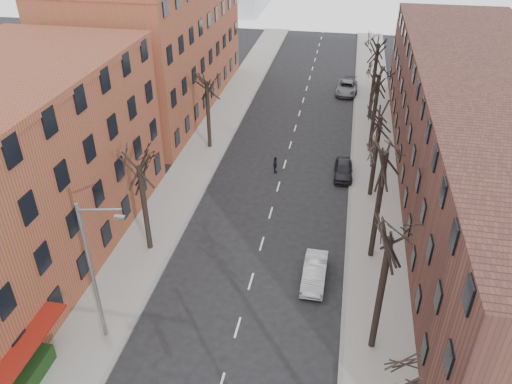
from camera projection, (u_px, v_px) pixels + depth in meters
The scene contains 17 objects.
sidewalk_left at pixel (209, 142), 49.28m from camera, with size 4.00×90.00×0.15m, color gray.
sidewalk_right at pixel (374, 156), 46.77m from camera, with size 4.00×90.00×0.15m, color gray.
building_left_far at pixel (156, 43), 54.38m from camera, with size 12.00×28.00×14.00m, color brown.
building_right at pixel (487, 138), 38.74m from camera, with size 12.00×50.00×10.00m, color #4F2D25.
tree_right_b at pixel (371, 347), 27.69m from camera, with size 5.20×5.20×10.80m, color black, non-canonical shape.
tree_right_c at pixel (370, 256), 34.36m from camera, with size 5.20×5.20×11.60m, color black, non-canonical shape.
tree_right_d at pixel (370, 195), 41.03m from camera, with size 5.20×5.20×10.00m, color black, non-canonical shape.
tree_right_e at pixel (369, 152), 47.70m from camera, with size 5.20×5.20×10.80m, color black, non-canonical shape.
tree_right_f at pixel (369, 118), 54.37m from camera, with size 5.20×5.20×11.60m, color black, non-canonical shape.
tree_left_a at pixel (151, 249), 35.08m from camera, with size 5.20×5.20×9.50m, color black, non-canonical shape.
tree_left_b at pixel (210, 147), 48.42m from camera, with size 5.20×5.20×9.50m, color black, non-canonical shape.
streetlight at pixel (94, 269), 25.67m from camera, with size 2.45×0.22×9.03m.
silver_sedan at pixel (315, 272), 31.94m from camera, with size 1.44×4.13×1.36m, color #A8AAAF.
parked_car_near at pixel (343, 170), 43.34m from camera, with size 1.59×3.94×1.34m, color black.
parked_car_mid at pixel (350, 86), 61.03m from camera, with size 1.79×4.40×1.28m, color #212129.
parked_car_far at pixel (347, 88), 60.44m from camera, with size 2.34×5.08×1.41m, color slate.
pedestrian_crossing at pixel (275, 165), 43.83m from camera, with size 0.91×0.38×1.55m, color black.
Camera 1 is at (4.82, -7.80, 21.96)m, focal length 35.00 mm.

